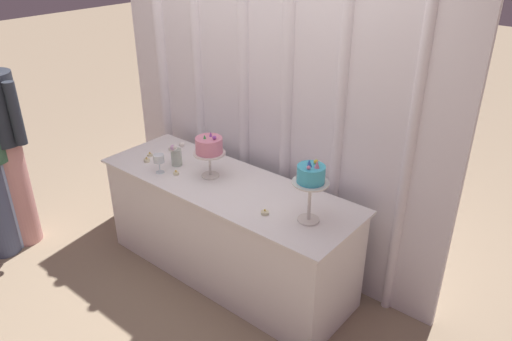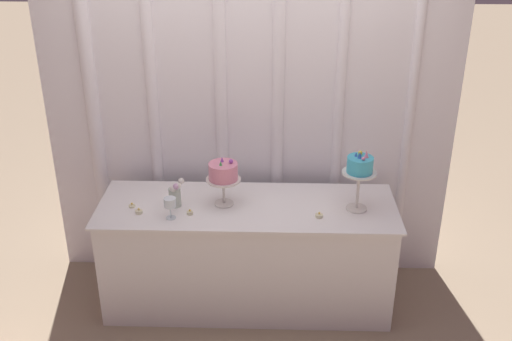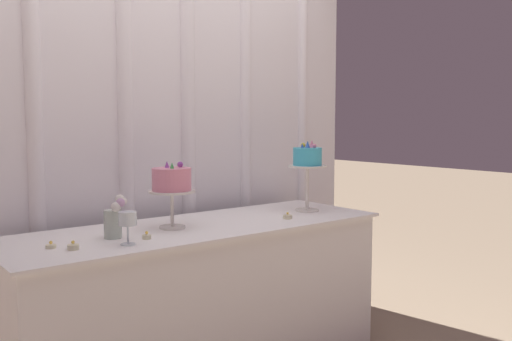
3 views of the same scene
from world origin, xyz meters
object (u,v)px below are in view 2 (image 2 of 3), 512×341
object	(u,v)px
flower_vase	(175,195)
cake_display_nearleft	(223,174)
cake_table	(248,254)
cake_display_nearright	(360,169)
tealight_near_right	(190,213)
tealight_far_right	(319,216)
wine_glass	(170,203)
tealight_far_left	(132,206)
tealight_near_left	(139,212)

from	to	relation	value
flower_vase	cake_display_nearleft	bearing A→B (deg)	6.40
flower_vase	cake_table	bearing A→B (deg)	3.18
cake_display_nearright	cake_display_nearleft	bearing A→B (deg)	177.49
flower_vase	tealight_near_right	distance (m)	0.17
cake_display_nearleft	cake_display_nearright	distance (m)	0.88
flower_vase	tealight_near_right	size ratio (longest dim) A/B	4.76
tealight_near_right	tealight_far_right	size ratio (longest dim) A/B	0.81
cake_display_nearright	wine_glass	size ratio (longest dim) A/B	2.92
cake_table	tealight_far_left	world-z (taller)	tealight_far_left
tealight_near_right	tealight_far_right	bearing A→B (deg)	-0.83
cake_display_nearleft	tealight_near_right	xyz separation A→B (m)	(-0.21, -0.14, -0.22)
cake_display_nearright	tealight_near_left	size ratio (longest dim) A/B	8.87
tealight_near_right	wine_glass	bearing A→B (deg)	-155.29
cake_display_nearleft	wine_glass	bearing A→B (deg)	-149.31
tealight_far_left	tealight_near_left	bearing A→B (deg)	-52.73
wine_glass	cake_table	bearing A→B (deg)	20.92
tealight_far_left	tealight_near_left	xyz separation A→B (m)	(0.06, -0.08, 0.00)
cake_display_nearleft	tealight_far_right	xyz separation A→B (m)	(0.63, -0.15, -0.22)
cake_display_nearright	flower_vase	bearing A→B (deg)	179.86
wine_glass	flower_vase	bearing A→B (deg)	86.92
cake_display_nearleft	cake_display_nearright	xyz separation A→B (m)	(0.88, -0.04, 0.07)
cake_table	tealight_far_right	distance (m)	0.63
cake_display_nearright	tealight_near_left	world-z (taller)	cake_display_nearright
tealight_near_left	cake_display_nearright	bearing A→B (deg)	4.04
cake_table	tealight_far_left	xyz separation A→B (m)	(-0.76, -0.05, 0.40)
tealight_far_right	flower_vase	bearing A→B (deg)	172.93
cake_table	cake_display_nearleft	size ratio (longest dim) A/B	5.97
cake_display_nearright	tealight_near_right	world-z (taller)	cake_display_nearright
cake_table	tealight_far_left	bearing A→B (deg)	-176.55
cake_display_nearright	wine_glass	distance (m)	1.23
tealight_near_right	flower_vase	bearing A→B (deg)	135.55
cake_table	tealight_far_left	size ratio (longest dim) A/B	45.83
tealight_far_right	cake_display_nearleft	bearing A→B (deg)	166.29
tealight_far_left	tealight_near_right	xyz separation A→B (m)	(0.40, -0.09, 0.00)
cake_display_nearright	tealight_far_right	world-z (taller)	cake_display_nearright
cake_table	flower_vase	size ratio (longest dim) A/B	10.29
tealight_near_left	tealight_near_right	world-z (taller)	tealight_near_left
tealight_far_left	tealight_far_right	world-z (taller)	tealight_far_right
tealight_far_left	tealight_near_left	size ratio (longest dim) A/B	0.92
wine_glass	tealight_near_left	xyz separation A→B (m)	(-0.22, 0.05, -0.10)
tealight_far_right	tealight_near_right	bearing A→B (deg)	179.17
cake_display_nearright	tealight_near_left	distance (m)	1.45
flower_vase	tealight_near_left	world-z (taller)	flower_vase
wine_glass	flower_vase	world-z (taller)	flower_vase
tealight_near_left	tealight_far_right	xyz separation A→B (m)	(1.17, -0.01, -0.00)
flower_vase	tealight_far_right	world-z (taller)	flower_vase
wine_glass	tealight_far_left	world-z (taller)	wine_glass
tealight_far_left	tealight_near_right	world-z (taller)	tealight_near_right
cake_table	tealight_far_right	size ratio (longest dim) A/B	39.58
cake_display_nearleft	tealight_near_right	distance (m)	0.33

